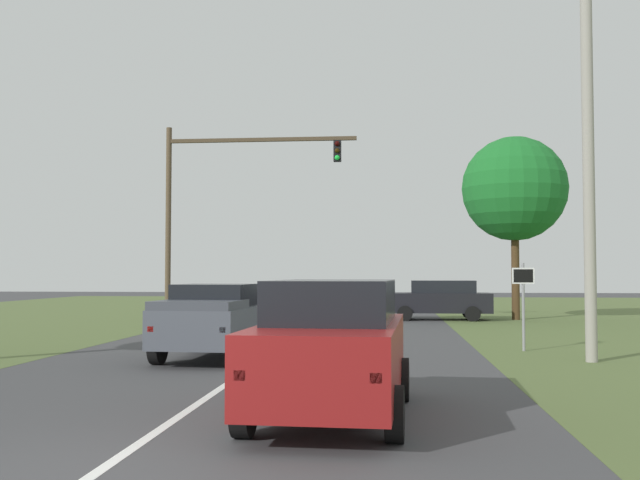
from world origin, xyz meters
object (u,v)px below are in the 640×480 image
Objects in this scene: keep_moving_sign at (523,295)px; pickup_truck_lead at (217,320)px; red_suv_near at (333,345)px; oak_tree_right at (514,189)px; crossing_suv_far at (439,299)px; utility_pole_right at (589,174)px; traffic_light at (215,193)px.

pickup_truck_lead is at bearing -162.61° from keep_moving_sign.
oak_tree_right is at bearing 74.24° from red_suv_near.
keep_moving_sign is 13.39m from crossing_suv_far.
red_suv_near is at bearing -105.76° from oak_tree_right.
utility_pole_right is (2.58, -15.67, 3.58)m from crossing_suv_far.
utility_pole_right is (5.65, 7.22, 3.46)m from red_suv_near.
traffic_light reaches higher than red_suv_near.
traffic_light is (-6.67, 20.14, 4.56)m from red_suv_near.
crossing_suv_far is (-1.41, 13.30, -0.60)m from keep_moving_sign.
red_suv_near is 1.02× the size of crossing_suv_far.
keep_moving_sign is (4.48, 9.59, 0.48)m from red_suv_near.
red_suv_near is 10.59m from keep_moving_sign.
traffic_light reaches higher than pickup_truck_lead.
utility_pole_right is (12.32, -12.91, -1.10)m from traffic_light.
keep_moving_sign is 0.27× the size of utility_pole_right.
keep_moving_sign reaches higher than red_suv_near.
red_suv_near is 0.58× the size of traffic_light.
utility_pole_right is (1.17, -2.36, 2.98)m from keep_moving_sign.
oak_tree_right is at bearing 5.70° from crossing_suv_far.
traffic_light is 3.53× the size of keep_moving_sign.
pickup_truck_lead is at bearing -76.20° from traffic_light.
utility_pole_right reaches higher than crossing_suv_far.
red_suv_near is at bearing -115.06° from keep_moving_sign.
oak_tree_right is at bearing 86.76° from utility_pole_right.
pickup_truck_lead is at bearing -112.50° from crossing_suv_far.
traffic_light is at bearing 103.80° from pickup_truck_lead.
pickup_truck_lead is 2.05× the size of keep_moving_sign.
utility_pole_right is at bearing 0.80° from pickup_truck_lead.
traffic_light reaches higher than crossing_suv_far.
oak_tree_right reaches higher than crossing_suv_far.
crossing_suv_far is at bearing 82.36° from red_suv_near.
red_suv_near is at bearing -128.02° from utility_pole_right.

